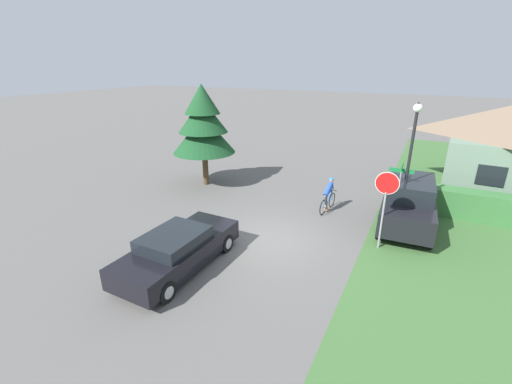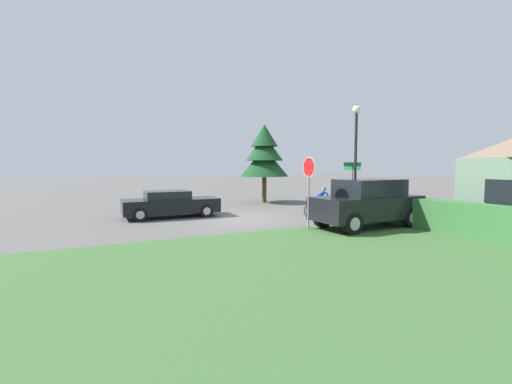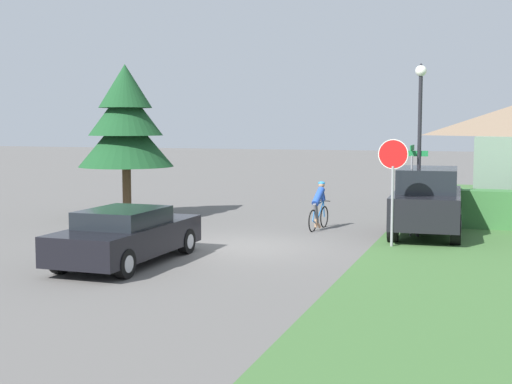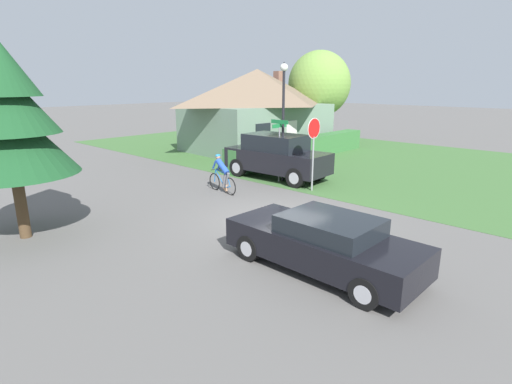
{
  "view_description": "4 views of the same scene",
  "coord_description": "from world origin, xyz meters",
  "px_view_note": "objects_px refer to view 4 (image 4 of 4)",
  "views": [
    {
      "loc": [
        4.71,
        -10.28,
        6.23
      ],
      "look_at": [
        -1.35,
        1.63,
        1.16
      ],
      "focal_mm": 24.0,
      "sensor_mm": 36.0,
      "label": 1
    },
    {
      "loc": [
        14.86,
        -6.36,
        2.51
      ],
      "look_at": [
        -0.66,
        1.16,
        1.18
      ],
      "focal_mm": 24.0,
      "sensor_mm": 36.0,
      "label": 2
    },
    {
      "loc": [
        6.23,
        -17.53,
        3.24
      ],
      "look_at": [
        -0.31,
        2.09,
        1.26
      ],
      "focal_mm": 50.0,
      "sensor_mm": 36.0,
      "label": 3
    },
    {
      "loc": [
        -8.97,
        -7.45,
        4.1
      ],
      "look_at": [
        -0.15,
        0.73,
        0.83
      ],
      "focal_mm": 28.0,
      "sensor_mm": 36.0,
      "label": 4
    }
  ],
  "objects_px": {
    "cyclist": "(222,174)",
    "parked_suv_right": "(277,156)",
    "deciduous_tree_right": "(319,84)",
    "cottage_house": "(257,108)",
    "sedan_left_lane": "(324,243)",
    "stop_sign": "(314,139)",
    "street_lamp": "(283,104)",
    "conifer_tall_near": "(7,117)",
    "street_name_sign": "(279,139)"
  },
  "relations": [
    {
      "from": "cyclist",
      "to": "parked_suv_right",
      "type": "relative_size",
      "value": 0.36
    },
    {
      "from": "deciduous_tree_right",
      "to": "cottage_house",
      "type": "bearing_deg",
      "value": 171.79
    },
    {
      "from": "sedan_left_lane",
      "to": "deciduous_tree_right",
      "type": "relative_size",
      "value": 0.71
    },
    {
      "from": "stop_sign",
      "to": "sedan_left_lane",
      "type": "bearing_deg",
      "value": 37.73
    },
    {
      "from": "parked_suv_right",
      "to": "street_lamp",
      "type": "height_order",
      "value": "street_lamp"
    },
    {
      "from": "cyclist",
      "to": "conifer_tall_near",
      "type": "distance_m",
      "value": 7.38
    },
    {
      "from": "parked_suv_right",
      "to": "stop_sign",
      "type": "xyz_separation_m",
      "value": [
        -0.69,
        -2.41,
        1.06
      ]
    },
    {
      "from": "street_lamp",
      "to": "conifer_tall_near",
      "type": "distance_m",
      "value": 10.0
    },
    {
      "from": "cottage_house",
      "to": "street_lamp",
      "type": "bearing_deg",
      "value": -126.85
    },
    {
      "from": "sedan_left_lane",
      "to": "parked_suv_right",
      "type": "distance_m",
      "value": 9.13
    },
    {
      "from": "stop_sign",
      "to": "parked_suv_right",
      "type": "bearing_deg",
      "value": -105.46
    },
    {
      "from": "cyclist",
      "to": "street_name_sign",
      "type": "distance_m",
      "value": 3.1
    },
    {
      "from": "stop_sign",
      "to": "deciduous_tree_right",
      "type": "height_order",
      "value": "deciduous_tree_right"
    },
    {
      "from": "stop_sign",
      "to": "street_name_sign",
      "type": "relative_size",
      "value": 1.08
    },
    {
      "from": "sedan_left_lane",
      "to": "street_lamp",
      "type": "height_order",
      "value": "street_lamp"
    },
    {
      "from": "cottage_house",
      "to": "sedan_left_lane",
      "type": "height_order",
      "value": "cottage_house"
    },
    {
      "from": "conifer_tall_near",
      "to": "deciduous_tree_right",
      "type": "bearing_deg",
      "value": 13.11
    },
    {
      "from": "cyclist",
      "to": "parked_suv_right",
      "type": "height_order",
      "value": "parked_suv_right"
    },
    {
      "from": "deciduous_tree_right",
      "to": "street_lamp",
      "type": "bearing_deg",
      "value": -152.28
    },
    {
      "from": "conifer_tall_near",
      "to": "cyclist",
      "type": "bearing_deg",
      "value": -4.19
    },
    {
      "from": "parked_suv_right",
      "to": "street_lamp",
      "type": "bearing_deg",
      "value": 154.93
    },
    {
      "from": "cottage_house",
      "to": "conifer_tall_near",
      "type": "bearing_deg",
      "value": -156.31
    },
    {
      "from": "conifer_tall_near",
      "to": "deciduous_tree_right",
      "type": "xyz_separation_m",
      "value": [
        21.34,
        4.97,
        0.79
      ]
    },
    {
      "from": "cottage_house",
      "to": "sedan_left_lane",
      "type": "relative_size",
      "value": 2.09
    },
    {
      "from": "parked_suv_right",
      "to": "street_name_sign",
      "type": "relative_size",
      "value": 1.8
    },
    {
      "from": "cottage_house",
      "to": "street_name_sign",
      "type": "relative_size",
      "value": 3.58
    },
    {
      "from": "street_name_sign",
      "to": "cyclist",
      "type": "bearing_deg",
      "value": 170.33
    },
    {
      "from": "stop_sign",
      "to": "street_name_sign",
      "type": "distance_m",
      "value": 1.96
    },
    {
      "from": "conifer_tall_near",
      "to": "deciduous_tree_right",
      "type": "height_order",
      "value": "deciduous_tree_right"
    },
    {
      "from": "stop_sign",
      "to": "conifer_tall_near",
      "type": "relative_size",
      "value": 0.54
    },
    {
      "from": "stop_sign",
      "to": "street_lamp",
      "type": "bearing_deg",
      "value": -103.67
    },
    {
      "from": "street_lamp",
      "to": "street_name_sign",
      "type": "distance_m",
      "value": 1.46
    },
    {
      "from": "sedan_left_lane",
      "to": "cottage_house",
      "type": "bearing_deg",
      "value": -41.46
    },
    {
      "from": "street_lamp",
      "to": "deciduous_tree_right",
      "type": "bearing_deg",
      "value": 27.72
    },
    {
      "from": "cyclist",
      "to": "street_name_sign",
      "type": "xyz_separation_m",
      "value": [
        2.85,
        -0.49,
        1.12
      ]
    },
    {
      "from": "cyclist",
      "to": "stop_sign",
      "type": "bearing_deg",
      "value": -126.62
    },
    {
      "from": "street_name_sign",
      "to": "conifer_tall_near",
      "type": "height_order",
      "value": "conifer_tall_near"
    },
    {
      "from": "parked_suv_right",
      "to": "conifer_tall_near",
      "type": "relative_size",
      "value": 0.9
    },
    {
      "from": "cyclist",
      "to": "conifer_tall_near",
      "type": "xyz_separation_m",
      "value": [
        -6.9,
        0.51,
        2.55
      ]
    },
    {
      "from": "sedan_left_lane",
      "to": "stop_sign",
      "type": "distance_m",
      "value": 7.13
    },
    {
      "from": "deciduous_tree_right",
      "to": "cyclist",
      "type": "bearing_deg",
      "value": -159.23
    },
    {
      "from": "street_name_sign",
      "to": "cottage_house",
      "type": "bearing_deg",
      "value": 48.56
    },
    {
      "from": "street_lamp",
      "to": "conifer_tall_near",
      "type": "bearing_deg",
      "value": 174.18
    },
    {
      "from": "cottage_house",
      "to": "street_name_sign",
      "type": "bearing_deg",
      "value": -127.93
    },
    {
      "from": "conifer_tall_near",
      "to": "cottage_house",
      "type": "bearing_deg",
      "value": 20.18
    },
    {
      "from": "cyclist",
      "to": "deciduous_tree_right",
      "type": "xyz_separation_m",
      "value": [
        14.44,
        5.47,
        3.35
      ]
    },
    {
      "from": "stop_sign",
      "to": "deciduous_tree_right",
      "type": "bearing_deg",
      "value": -145.84
    },
    {
      "from": "sedan_left_lane",
      "to": "cyclist",
      "type": "distance_m",
      "value": 7.29
    },
    {
      "from": "cottage_house",
      "to": "parked_suv_right",
      "type": "height_order",
      "value": "cottage_house"
    },
    {
      "from": "sedan_left_lane",
      "to": "parked_suv_right",
      "type": "height_order",
      "value": "parked_suv_right"
    }
  ]
}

